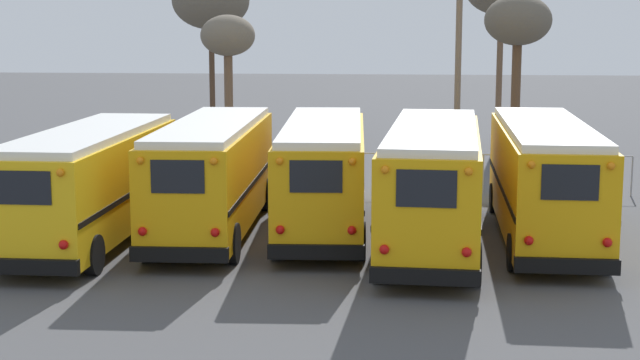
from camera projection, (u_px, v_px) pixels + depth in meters
ground_plane at (320, 238)px, 27.57m from camera, size 160.00×160.00×0.00m
school_bus_0 at (91, 181)px, 26.81m from camera, size 2.65×9.64×3.13m
school_bus_1 at (213, 173)px, 27.90m from camera, size 2.63×9.72×3.22m
school_bus_2 at (323, 172)px, 28.35m from camera, size 2.82×9.95×3.16m
school_bus_3 at (433, 182)px, 26.14m from camera, size 3.01×10.24×3.30m
school_bus_4 at (544, 177)px, 27.18m from camera, size 2.67×10.16×3.26m
utility_pole at (458, 63)px, 38.68m from camera, size 1.80×0.25×8.26m
bare_tree_0 at (211, 1)px, 49.11m from camera, size 3.90×3.90×8.44m
bare_tree_1 at (518, 24)px, 40.67m from camera, size 2.79×2.79×7.07m
bare_tree_2 at (228, 40)px, 42.99m from camera, size 2.41×2.41×6.25m
fence_line at (338, 164)px, 34.71m from camera, size 20.49×0.06×1.42m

